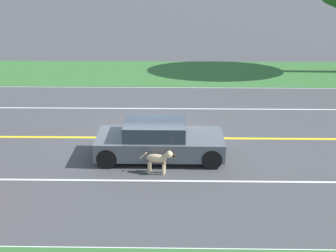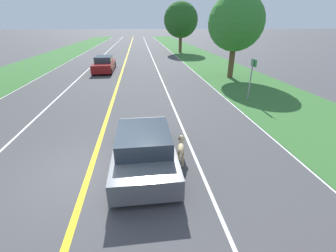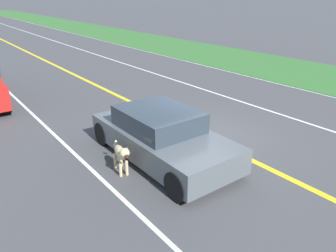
# 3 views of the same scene
# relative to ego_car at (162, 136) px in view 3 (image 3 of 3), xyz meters

# --- Properties ---
(ground_plane) EXTENTS (400.00, 400.00, 0.00)m
(ground_plane) POSITION_rel_ego_car_xyz_m (-1.75, -0.28, -0.61)
(ground_plane) COLOR #424244
(centre_divider_line) EXTENTS (0.18, 160.00, 0.01)m
(centre_divider_line) POSITION_rel_ego_car_xyz_m (-1.75, -0.28, -0.60)
(centre_divider_line) COLOR yellow
(centre_divider_line) RESTS_ON ground
(lane_edge_line_left) EXTENTS (0.14, 160.00, 0.01)m
(lane_edge_line_left) POSITION_rel_ego_car_xyz_m (-8.75, -0.28, -0.60)
(lane_edge_line_left) COLOR white
(lane_edge_line_left) RESTS_ON ground
(lane_dash_same_dir) EXTENTS (0.10, 160.00, 0.01)m
(lane_dash_same_dir) POSITION_rel_ego_car_xyz_m (1.75, -0.28, -0.60)
(lane_dash_same_dir) COLOR white
(lane_dash_same_dir) RESTS_ON ground
(lane_dash_oncoming) EXTENTS (0.10, 160.00, 0.01)m
(lane_dash_oncoming) POSITION_rel_ego_car_xyz_m (-5.25, -0.28, -0.60)
(lane_dash_oncoming) COLOR white
(lane_dash_oncoming) RESTS_ON ground
(ego_car) EXTENTS (1.93, 4.21, 1.29)m
(ego_car) POSITION_rel_ego_car_xyz_m (0.00, 0.00, 0.00)
(ego_car) COLOR #51565B
(ego_car) RESTS_ON ground
(dog) EXTENTS (0.41, 1.17, 0.81)m
(dog) POSITION_rel_ego_car_xyz_m (1.22, 0.07, -0.10)
(dog) COLOR #D1B784
(dog) RESTS_ON ground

